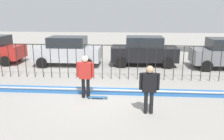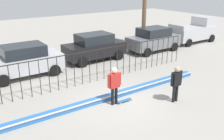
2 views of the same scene
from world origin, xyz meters
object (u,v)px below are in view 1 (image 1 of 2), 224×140
parked_car_black (144,51)px  camera_operator (149,85)px  skateboarder (85,73)px  skateboard (98,97)px  parked_car_silver (68,51)px

parked_car_black → camera_operator: bearing=-90.8°
skateboarder → skateboard: 1.14m
camera_operator → parked_car_black: (0.22, 7.80, -0.08)m
skateboard → parked_car_silver: 6.74m
skateboarder → camera_operator: skateboarder is taller
skateboarder → parked_car_silver: parked_car_silver is taller
skateboarder → parked_car_black: size_ratio=0.42×
skateboard → parked_car_black: 6.92m
skateboarder → skateboard: bearing=-41.8°
camera_operator → parked_car_silver: (-4.82, 7.36, -0.08)m
camera_operator → skateboarder: bearing=16.5°
parked_car_silver → parked_car_black: bearing=0.7°
skateboarder → parked_car_silver: 6.41m
skateboard → parked_car_black: parked_car_black is taller
skateboard → parked_car_silver: (-2.82, 6.06, 0.91)m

